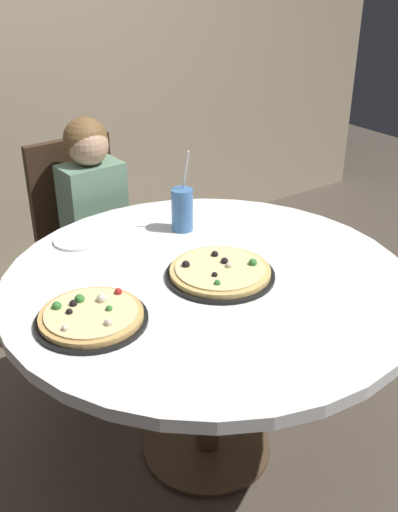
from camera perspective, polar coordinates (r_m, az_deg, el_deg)
The scene contains 8 objects.
ground_plane at distance 2.35m, azimuth 0.73°, elevation -18.08°, with size 8.00×8.00×0.00m, color #4C4238.
dining_table at distance 1.93m, azimuth 0.85°, elevation -4.18°, with size 1.32×1.32×0.75m.
chair_wooden at distance 2.73m, azimuth -11.02°, elevation 2.18°, with size 0.42×0.42×0.95m.
diner_child at distance 2.60m, azimuth -9.07°, elevation -0.09°, with size 0.27×0.42×1.08m.
pizza_veggie at distance 1.87m, azimuth 2.07°, elevation -1.56°, with size 0.35×0.35×0.05m.
pizza_cheese at distance 1.68m, azimuth -10.44°, elevation -5.81°, with size 0.32×0.32×0.05m.
soda_cup at distance 2.16m, azimuth -1.64°, elevation 4.55°, with size 0.08×0.08×0.31m.
plate_small at distance 2.15m, azimuth -11.61°, elevation 1.55°, with size 0.18×0.18×0.01m, color white.
Camera 1 is at (-0.96, -1.33, 1.68)m, focal length 41.12 mm.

